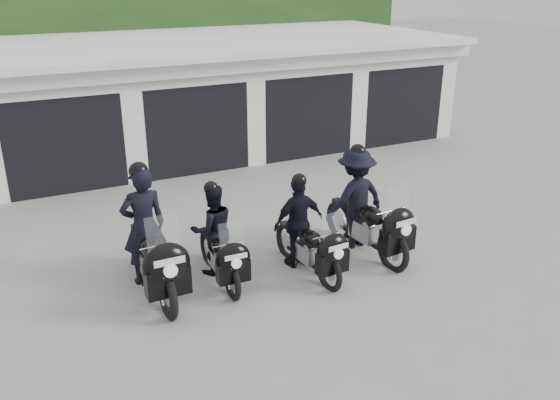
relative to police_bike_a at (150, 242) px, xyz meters
name	(u,v)px	position (x,y,z in m)	size (l,w,h in m)	color
ground	(302,265)	(2.55, -0.30, -0.84)	(80.00, 80.00, 0.00)	gray
garage_block	(167,98)	(2.55, 7.76, 0.58)	(16.40, 6.80, 2.96)	silver
background_vegetation	(135,31)	(2.92, 12.62, 1.93)	(20.00, 3.90, 5.80)	#183714
police_bike_a	(150,242)	(0.00, 0.00, 0.00)	(0.73, 2.44, 2.13)	black
police_bike_b	(216,237)	(1.09, -0.01, -0.13)	(0.78, 1.93, 1.68)	black
police_bike_c	(304,230)	(2.50, -0.42, -0.11)	(0.98, 1.99, 1.73)	black
police_bike_d	(361,205)	(3.80, -0.19, 0.01)	(1.25, 2.31, 2.01)	black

